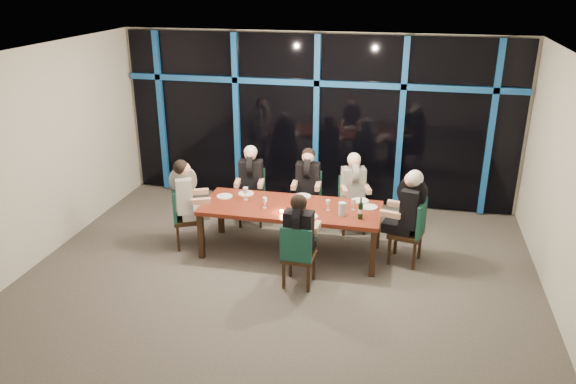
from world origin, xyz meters
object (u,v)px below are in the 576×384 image
chair_far_right (352,201)px  diner_far_right (354,181)px  dining_table (291,211)px  diner_far_left (251,174)px  wine_bottle (360,211)px  chair_end_left (182,214)px  diner_far_mid (308,177)px  diner_near_mid (299,226)px  chair_end_right (412,229)px  chair_far_mid (308,196)px  water_pitcher (342,209)px  chair_far_left (252,193)px  diner_end_left (186,191)px  chair_near_mid (298,253)px

chair_far_right → diner_far_right: diner_far_right is taller
dining_table → diner_far_left: diner_far_left is taller
diner_far_right → chair_far_right: bearing=90.0°
wine_bottle → chair_end_left: bearing=178.1°
diner_far_mid → diner_near_mid: 1.86m
chair_end_right → diner_far_left: (-2.60, 0.82, 0.33)m
chair_far_right → diner_far_mid: size_ratio=1.01×
chair_far_mid → wine_bottle: wine_bottle is taller
chair_far_mid → wine_bottle: bearing=-56.1°
diner_near_mid → diner_far_mid: bearing=-80.0°
diner_far_right → wine_bottle: bearing=-96.4°
water_pitcher → diner_near_mid: bearing=-141.9°
chair_far_left → diner_far_left: diner_far_left is taller
diner_far_mid → chair_far_right: bearing=1.1°
diner_far_left → diner_far_right: 1.66m
chair_far_left → chair_far_right: size_ratio=1.02×
chair_far_mid → chair_end_left: bearing=-149.0°
diner_far_left → diner_end_left: 1.21m
wine_bottle → water_pitcher: 0.27m
chair_far_mid → chair_far_right: 0.72m
dining_table → diner_far_right: 1.26m
chair_far_left → diner_far_mid: diner_far_mid is taller
chair_near_mid → diner_far_right: 2.00m
chair_end_left → diner_end_left: size_ratio=1.03×
chair_far_left → diner_far_mid: (0.93, 0.01, 0.36)m
chair_end_left → chair_end_right: bearing=-111.6°
dining_table → chair_near_mid: (0.30, -0.95, -0.18)m
diner_far_right → water_pitcher: size_ratio=4.49×
dining_table → diner_far_left: (-0.86, 0.88, 0.19)m
chair_far_right → diner_far_right: bearing=-90.0°
diner_far_left → diner_near_mid: 2.10m
diner_far_left → water_pitcher: 1.93m
chair_end_left → chair_far_mid: bearing=-80.3°
chair_end_right → diner_far_left: 2.75m
diner_far_right → diner_end_left: 2.60m
dining_table → diner_far_mid: (0.06, 0.97, 0.19)m
chair_far_right → water_pitcher: bearing=-107.9°
diner_far_left → diner_end_left: (-0.72, -0.97, 0.03)m
chair_near_mid → water_pitcher: water_pitcher is taller
chair_end_left → diner_end_left: (0.07, 0.03, 0.37)m
diner_end_left → water_pitcher: 2.34m
chair_far_left → chair_near_mid: 2.23m
chair_end_right → wine_bottle: bearing=-56.5°
wine_bottle → water_pitcher: size_ratio=1.61×
dining_table → water_pitcher: 0.80m
chair_far_right → chair_near_mid: bearing=-120.9°
chair_end_right → water_pitcher: size_ratio=4.98×
chair_far_mid → chair_near_mid: size_ratio=1.01×
chair_end_left → diner_end_left: 0.38m
dining_table → chair_end_left: size_ratio=2.77×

